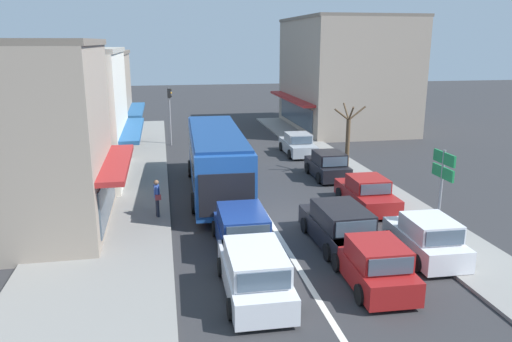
# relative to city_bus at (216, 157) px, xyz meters

# --- Properties ---
(ground_plane) EXTENTS (140.00, 140.00, 0.00)m
(ground_plane) POSITION_rel_city_bus_xyz_m (1.77, -4.12, -1.88)
(ground_plane) COLOR #2D2D30
(lane_centre_line) EXTENTS (0.20, 28.00, 0.01)m
(lane_centre_line) POSITION_rel_city_bus_xyz_m (1.77, -0.12, -1.88)
(lane_centre_line) COLOR silver
(lane_centre_line) RESTS_ON ground
(sidewalk_left) EXTENTS (5.20, 44.00, 0.14)m
(sidewalk_left) POSITION_rel_city_bus_xyz_m (-5.03, 1.88, -1.81)
(sidewalk_left) COLOR gray
(sidewalk_left) RESTS_ON ground
(kerb_right) EXTENTS (2.80, 44.00, 0.12)m
(kerb_right) POSITION_rel_city_bus_xyz_m (7.97, 1.88, -1.82)
(kerb_right) COLOR gray
(kerb_right) RESTS_ON ground
(shopfront_corner_near) EXTENTS (8.01, 7.08, 7.59)m
(shopfront_corner_near) POSITION_rel_city_bus_xyz_m (-8.41, -3.88, 1.91)
(shopfront_corner_near) COLOR gray
(shopfront_corner_near) RESTS_ON ground
(shopfront_mid_block) EXTENTS (8.49, 8.43, 7.15)m
(shopfront_mid_block) POSITION_rel_city_bus_xyz_m (-8.41, 4.06, 1.69)
(shopfront_mid_block) COLOR silver
(shopfront_mid_block) RESTS_ON ground
(shopfront_far_end) EXTENTS (8.16, 8.11, 6.86)m
(shopfront_far_end) POSITION_rel_city_bus_xyz_m (-8.41, 12.67, 1.55)
(shopfront_far_end) COLOR gray
(shopfront_far_end) RESTS_ON ground
(building_right_far) EXTENTS (9.79, 12.69, 9.50)m
(building_right_far) POSITION_rel_city_bus_xyz_m (13.25, 17.75, 2.86)
(building_right_far) COLOR gray
(building_right_far) RESTS_ON ground
(city_bus) EXTENTS (3.01, 10.94, 3.23)m
(city_bus) POSITION_rel_city_bus_xyz_m (0.00, 0.00, 0.00)
(city_bus) COLOR #1E4C99
(city_bus) RESTS_ON ground
(hatchback_behind_bus_near) EXTENTS (1.91, 3.75, 1.54)m
(hatchback_behind_bus_near) POSITION_rel_city_bus_xyz_m (3.73, -10.85, -1.17)
(hatchback_behind_bus_near) COLOR maroon
(hatchback_behind_bus_near) RESTS_ON ground
(wagon_adjacent_lane_lead) EXTENTS (2.00, 4.53, 1.58)m
(wagon_adjacent_lane_lead) POSITION_rel_city_bus_xyz_m (3.78, -7.52, -1.14)
(wagon_adjacent_lane_lead) COLOR black
(wagon_adjacent_lane_lead) RESTS_ON ground
(wagon_behind_bus_mid) EXTENTS (2.00, 4.53, 1.58)m
(wagon_behind_bus_mid) POSITION_rel_city_bus_xyz_m (0.11, -7.25, -1.14)
(wagon_behind_bus_mid) COLOR navy
(wagon_behind_bus_mid) RESTS_ON ground
(wagon_adjacent_lane_trail) EXTENTS (1.99, 4.53, 1.58)m
(wagon_adjacent_lane_trail) POSITION_rel_city_bus_xyz_m (-0.06, -10.74, -1.14)
(wagon_adjacent_lane_trail) COLOR silver
(wagon_adjacent_lane_trail) RESTS_ON ground
(parked_hatchback_kerb_front) EXTENTS (1.90, 3.75, 1.54)m
(parked_hatchback_kerb_front) POSITION_rel_city_bus_xyz_m (6.43, -9.19, -1.17)
(parked_hatchback_kerb_front) COLOR silver
(parked_hatchback_kerb_front) RESTS_ON ground
(parked_sedan_kerb_second) EXTENTS (1.95, 4.23, 1.47)m
(parked_sedan_kerb_second) POSITION_rel_city_bus_xyz_m (6.56, -3.54, -1.22)
(parked_sedan_kerb_second) COLOR maroon
(parked_sedan_kerb_second) RESTS_ON ground
(parked_hatchback_kerb_third) EXTENTS (1.84, 3.71, 1.54)m
(parked_hatchback_kerb_third) POSITION_rel_city_bus_xyz_m (6.45, 1.73, -1.17)
(parked_hatchback_kerb_third) COLOR black
(parked_hatchback_kerb_third) RESTS_ON ground
(parked_sedan_kerb_rear) EXTENTS (1.94, 4.22, 1.47)m
(parked_sedan_kerb_rear) POSITION_rel_city_bus_xyz_m (6.42, 7.94, -1.22)
(parked_sedan_kerb_rear) COLOR #9EA3A8
(parked_sedan_kerb_rear) RESTS_ON ground
(traffic_light_downstreet) EXTENTS (0.33, 0.24, 4.20)m
(traffic_light_downstreet) POSITION_rel_city_bus_xyz_m (-2.01, 12.68, 0.97)
(traffic_light_downstreet) COLOR gray
(traffic_light_downstreet) RESTS_ON ground
(directional_road_sign) EXTENTS (0.10, 1.40, 3.60)m
(directional_road_sign) POSITION_rel_city_bus_xyz_m (7.63, -7.88, 0.82)
(directional_road_sign) COLOR gray
(directional_road_sign) RESTS_ON ground
(street_tree_right) EXTENTS (1.88, 1.61, 4.04)m
(street_tree_right) POSITION_rel_city_bus_xyz_m (7.86, 2.46, 0.09)
(street_tree_right) COLOR brown
(street_tree_right) RESTS_ON ground
(pedestrian_with_handbag_near) EXTENTS (0.31, 0.65, 1.63)m
(pedestrian_with_handbag_near) POSITION_rel_city_bus_xyz_m (-2.96, -3.39, -0.81)
(pedestrian_with_handbag_near) COLOR #232838
(pedestrian_with_handbag_near) RESTS_ON sidewalk_left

